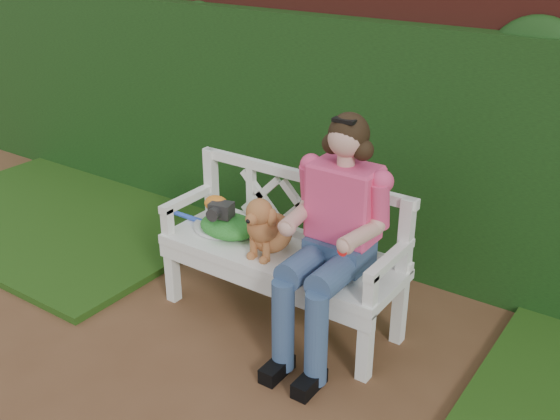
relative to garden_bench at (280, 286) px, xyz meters
The scene contains 11 objects.
ground 0.73m from the garden_bench, 80.97° to the right, with size 60.00×60.00×0.00m, color #51321D.
brick_wall 1.49m from the garden_bench, 84.91° to the left, with size 10.00×0.30×2.20m, color maroon.
ivy_hedge 1.17m from the garden_bench, 83.79° to the left, with size 10.00×0.18×1.70m, color #1A4614.
grass_left 2.31m from the garden_bench, behind, with size 2.60×2.00×0.05m, color #183911.
garden_bench is the anchor object (origin of this frame).
seated_woman 0.60m from the garden_bench, ahead, with size 0.57×0.76×1.36m, color #D72D49, non-canonical shape.
dog 0.44m from the garden_bench, 131.81° to the right, with size 0.25×0.35×0.38m, color brown, non-canonical shape.
tennis_racket 0.57m from the garden_bench, behind, with size 0.71×0.30×0.03m, color #EBE6CC, non-canonical shape.
green_bag 0.49m from the garden_bench, behind, with size 0.38×0.29×0.13m, color #25671C, non-canonical shape.
camera_item 0.59m from the garden_bench, behind, with size 0.14×0.10×0.09m, color black.
baseball_glove 0.64m from the garden_bench, behind, with size 0.17×0.12×0.11m, color orange.
Camera 1 is at (1.85, -2.15, 2.33)m, focal length 42.00 mm.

